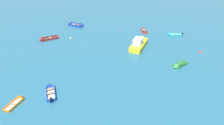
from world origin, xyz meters
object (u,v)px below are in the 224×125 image
at_px(mooring_buoy_trailing, 120,31).
at_px(rowboat_orange_midfield_right, 19,100).
at_px(rowboat_blue_foreground_center, 50,90).
at_px(rowboat_red_near_left, 144,30).
at_px(rowboat_green_back_row_left, 179,65).
at_px(rowboat_turquoise_outer_left, 172,35).
at_px(motor_launch_yellow_cluster_inner, 139,43).
at_px(mooring_buoy_between_boats_left, 71,38).
at_px(rowboat_maroon_midfield_left, 44,39).
at_px(mooring_buoy_central, 200,52).
at_px(rowboat_deep_blue_far_right, 79,26).

bearing_deg(mooring_buoy_trailing, rowboat_orange_midfield_right, -104.69).
xyz_separation_m(rowboat_blue_foreground_center, rowboat_red_near_left, (9.41, 25.24, 0.05)).
bearing_deg(mooring_buoy_trailing, rowboat_green_back_row_left, -46.79).
bearing_deg(rowboat_green_back_row_left, rowboat_turquoise_outer_left, 94.31).
height_order(rowboat_red_near_left, mooring_buoy_trailing, rowboat_red_near_left).
bearing_deg(motor_launch_yellow_cluster_inner, mooring_buoy_trailing, 126.89).
relative_size(rowboat_red_near_left, mooring_buoy_trailing, 9.24).
xyz_separation_m(rowboat_orange_midfield_right, motor_launch_yellow_cluster_inner, (12.36, 19.61, 0.52)).
relative_size(rowboat_turquoise_outer_left, rowboat_green_back_row_left, 1.08).
bearing_deg(mooring_buoy_trailing, motor_launch_yellow_cluster_inner, -53.11).
xyz_separation_m(motor_launch_yellow_cluster_inner, mooring_buoy_between_boats_left, (-14.47, 0.43, -0.66)).
bearing_deg(rowboat_red_near_left, rowboat_orange_midfield_right, -113.55).
xyz_separation_m(rowboat_turquoise_outer_left, rowboat_blue_foreground_center, (-15.62, -24.14, 0.04)).
bearing_deg(rowboat_maroon_midfield_left, mooring_buoy_between_boats_left, 25.08).
distance_m(mooring_buoy_trailing, mooring_buoy_central, 17.83).
height_order(motor_launch_yellow_cluster_inner, mooring_buoy_central, motor_launch_yellow_cluster_inner).
bearing_deg(rowboat_turquoise_outer_left, motor_launch_yellow_cluster_inner, -129.59).
height_order(rowboat_blue_foreground_center, rowboat_green_back_row_left, rowboat_blue_foreground_center).
bearing_deg(rowboat_orange_midfield_right, rowboat_blue_foreground_center, 44.83).
relative_size(rowboat_red_near_left, mooring_buoy_between_boats_left, 7.76).
distance_m(rowboat_maroon_midfield_left, rowboat_deep_blue_far_right, 10.17).
bearing_deg(rowboat_maroon_midfield_left, mooring_buoy_trailing, 32.78).
bearing_deg(mooring_buoy_central, rowboat_green_back_row_left, -122.61).
height_order(rowboat_orange_midfield_right, rowboat_deep_blue_far_right, rowboat_deep_blue_far_right).
bearing_deg(mooring_buoy_trailing, rowboat_red_near_left, 13.85).
height_order(rowboat_red_near_left, rowboat_orange_midfield_right, rowboat_red_near_left).
bearing_deg(mooring_buoy_between_boats_left, rowboat_deep_blue_far_right, 97.84).
bearing_deg(rowboat_deep_blue_far_right, motor_launch_yellow_cluster_inner, -26.29).
xyz_separation_m(rowboat_deep_blue_far_right, mooring_buoy_central, (26.49, -7.51, -0.22)).
bearing_deg(rowboat_blue_foreground_center, rowboat_orange_midfield_right, -135.17).
relative_size(rowboat_turquoise_outer_left, motor_launch_yellow_cluster_inner, 0.52).
distance_m(rowboat_orange_midfield_right, rowboat_deep_blue_far_right, 27.42).
height_order(rowboat_blue_foreground_center, rowboat_maroon_midfield_left, rowboat_maroon_midfield_left).
bearing_deg(rowboat_orange_midfield_right, rowboat_red_near_left, 66.45).
xyz_separation_m(rowboat_turquoise_outer_left, rowboat_orange_midfield_right, (-18.42, -26.93, -0.02)).
relative_size(rowboat_green_back_row_left, rowboat_deep_blue_far_right, 0.76).
relative_size(rowboat_green_back_row_left, mooring_buoy_trailing, 9.93).
xyz_separation_m(rowboat_green_back_row_left, rowboat_deep_blue_far_right, (-22.52, 13.72, -0.08)).
relative_size(rowboat_deep_blue_far_right, mooring_buoy_between_boats_left, 11.02).
bearing_deg(rowboat_deep_blue_far_right, rowboat_maroon_midfield_left, -111.81).
distance_m(rowboat_blue_foreground_center, rowboat_orange_midfield_right, 3.95).
relative_size(rowboat_maroon_midfield_left, rowboat_green_back_row_left, 1.15).
relative_size(rowboat_red_near_left, motor_launch_yellow_cluster_inner, 0.45).
height_order(mooring_buoy_trailing, mooring_buoy_between_boats_left, mooring_buoy_between_boats_left).
bearing_deg(rowboat_green_back_row_left, mooring_buoy_trailing, 133.21).
height_order(rowboat_green_back_row_left, rowboat_deep_blue_far_right, rowboat_deep_blue_far_right).
bearing_deg(motor_launch_yellow_cluster_inner, rowboat_orange_midfield_right, -122.23).
height_order(mooring_buoy_trailing, mooring_buoy_central, mooring_buoy_central).
relative_size(rowboat_turquoise_outer_left, mooring_buoy_between_boats_left, 8.98).
xyz_separation_m(rowboat_turquoise_outer_left, motor_launch_yellow_cluster_inner, (-6.05, -7.32, 0.50)).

